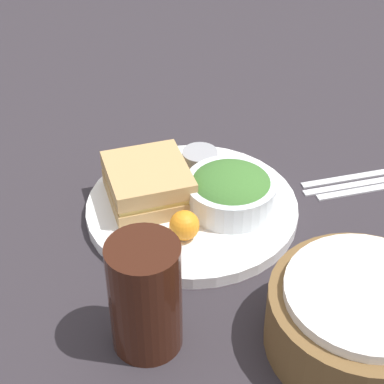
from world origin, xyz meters
TOP-DOWN VIEW (x-y plane):
  - ground_plane at (0.00, 0.00)m, footprint 4.00×4.00m
  - plate at (0.00, 0.00)m, footprint 0.29×0.29m
  - sandwich at (0.06, -0.02)m, footprint 0.12×0.13m
  - salad_bowl at (-0.05, 0.01)m, footprint 0.12×0.12m
  - dressing_cup at (-0.03, -0.07)m, footprint 0.05×0.05m
  - orange_wedge at (0.02, 0.07)m, footprint 0.04×0.04m
  - drink_glass at (0.09, 0.21)m, footprint 0.08×0.08m
  - bread_basket at (-0.13, 0.26)m, footprint 0.20×0.20m
  - fork at (-0.27, -0.03)m, footprint 0.19×0.02m
  - knife at (-0.27, -0.01)m, footprint 0.20×0.02m
  - spoon at (-0.27, 0.00)m, footprint 0.17×0.02m

SIDE VIEW (x-z plane):
  - ground_plane at x=0.00m, z-range 0.00..0.00m
  - fork at x=-0.27m, z-range 0.00..0.01m
  - knife at x=-0.27m, z-range 0.00..0.01m
  - spoon at x=-0.27m, z-range 0.00..0.01m
  - plate at x=0.00m, z-range 0.00..0.02m
  - dressing_cup at x=-0.03m, z-range 0.02..0.05m
  - orange_wedge at x=0.02m, z-range 0.02..0.06m
  - bread_basket at x=-0.13m, z-range 0.00..0.08m
  - salad_bowl at x=-0.05m, z-range 0.02..0.07m
  - sandwich at x=0.06m, z-range 0.02..0.07m
  - drink_glass at x=0.09m, z-range 0.00..0.14m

